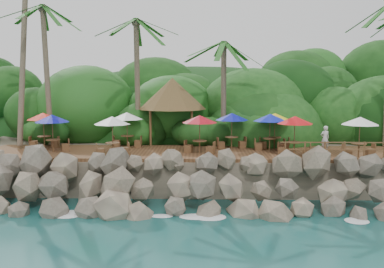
{
  "coord_description": "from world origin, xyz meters",
  "views": [
    {
      "loc": [
        0.64,
        -19.16,
        6.61
      ],
      "look_at": [
        0.0,
        6.0,
        3.4
      ],
      "focal_mm": 38.31,
      "sensor_mm": 36.0,
      "label": 1
    }
  ],
  "objects": [
    {
      "name": "jungle_hill",
      "position": [
        0.0,
        23.5,
        0.0
      ],
      "size": [
        44.8,
        28.0,
        15.4
      ],
      "primitive_type": "ellipsoid",
      "color": "#143811",
      "rests_on": "ground"
    },
    {
      "name": "land_base",
      "position": [
        0.0,
        16.0,
        1.05
      ],
      "size": [
        32.0,
        25.2,
        2.1
      ],
      "primitive_type": "cube",
      "color": "gray",
      "rests_on": "ground"
    },
    {
      "name": "jungle_foliage",
      "position": [
        0.0,
        15.0,
        0.0
      ],
      "size": [
        44.0,
        16.0,
        12.0
      ],
      "primitive_type": null,
      "color": "#143811",
      "rests_on": "ground"
    },
    {
      "name": "ground",
      "position": [
        0.0,
        0.0,
        0.0
      ],
      "size": [
        140.0,
        140.0,
        0.0
      ],
      "primitive_type": "plane",
      "color": "#19514F",
      "rests_on": "ground"
    },
    {
      "name": "railing",
      "position": [
        8.6,
        3.65,
        2.91
      ],
      "size": [
        7.2,
        0.1,
        1.0
      ],
      "color": "brown",
      "rests_on": "terrace"
    },
    {
      "name": "terrace",
      "position": [
        0.0,
        6.0,
        2.2
      ],
      "size": [
        26.0,
        5.0,
        0.2
      ],
      "primitive_type": "cube",
      "color": "brown",
      "rests_on": "land_base"
    },
    {
      "name": "seawall",
      "position": [
        0.0,
        2.0,
        1.15
      ],
      "size": [
        29.0,
        4.0,
        2.3
      ],
      "primitive_type": null,
      "color": "gray",
      "rests_on": "ground"
    },
    {
      "name": "palms",
      "position": [
        0.63,
        8.78,
        11.63
      ],
      "size": [
        31.34,
        7.05,
        14.07
      ],
      "color": "brown",
      "rests_on": "ground"
    },
    {
      "name": "palapa",
      "position": [
        -1.47,
        9.68,
        5.79
      ],
      "size": [
        4.75,
        4.75,
        4.6
      ],
      "color": "brown",
      "rests_on": "ground"
    },
    {
      "name": "waiter",
      "position": [
        8.31,
        6.38,
        3.1
      ],
      "size": [
        0.66,
        0.51,
        1.6
      ],
      "primitive_type": "imported",
      "rotation": [
        0.0,
        0.0,
        3.38
      ],
      "color": "silver",
      "rests_on": "terrace"
    },
    {
      "name": "foam_line",
      "position": [
        0.0,
        0.3,
        0.03
      ],
      "size": [
        25.2,
        0.8,
        0.06
      ],
      "color": "white",
      "rests_on": "ground"
    },
    {
      "name": "dining_clusters",
      "position": [
        0.17,
        6.05,
        4.23
      ],
      "size": [
        21.59,
        5.34,
        2.32
      ],
      "color": "brown",
      "rests_on": "terrace"
    }
  ]
}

